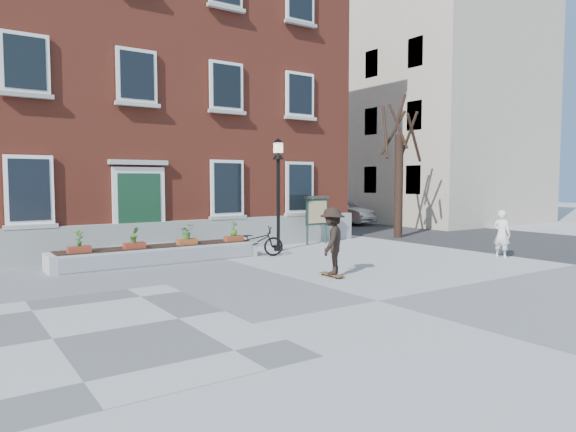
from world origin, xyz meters
TOP-DOWN VIEW (x-y plane):
  - ground at (0.00, 0.00)m, footprint 100.00×100.00m
  - checker_patch at (-6.00, 1.00)m, footprint 6.00×6.00m
  - bicycle at (1.04, 6.71)m, footprint 1.96×1.29m
  - parked_car at (11.31, 14.73)m, footprint 2.33×4.39m
  - bystander at (7.40, 2.03)m, footprint 0.42×0.59m
  - brick_building at (-2.00, 13.98)m, footprint 18.40×10.85m
  - planter_assembly at (-1.99, 7.18)m, footprint 6.20×1.12m
  - bare_tree at (9.01, 8.01)m, footprint 1.83×1.83m
  - side_street at (17.99, 19.78)m, footprint 15.20×36.00m
  - lamp_post at (2.44, 7.44)m, footprint 0.40×0.40m
  - notice_board at (4.67, 8.13)m, footprint 1.10×0.16m
  - skateboarder at (0.90, 2.57)m, footprint 1.26×1.18m

SIDE VIEW (x-z plane):
  - ground at x=0.00m, z-range 0.00..0.00m
  - checker_patch at x=-6.00m, z-range 0.00..0.01m
  - planter_assembly at x=-1.99m, z-range -0.27..0.88m
  - bicycle at x=1.04m, z-range 0.00..0.97m
  - parked_car at x=11.31m, z-range 0.00..1.37m
  - bystander at x=7.40m, z-range 0.00..1.53m
  - skateboarder at x=0.90m, z-range 0.03..1.82m
  - notice_board at x=4.67m, z-range 0.33..2.20m
  - lamp_post at x=2.44m, z-range 0.57..4.50m
  - bare_tree at x=9.01m, z-range -0.29..5.87m
  - brick_building at x=-2.00m, z-range 0.00..12.60m
  - side_street at x=17.99m, z-range -0.23..14.27m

